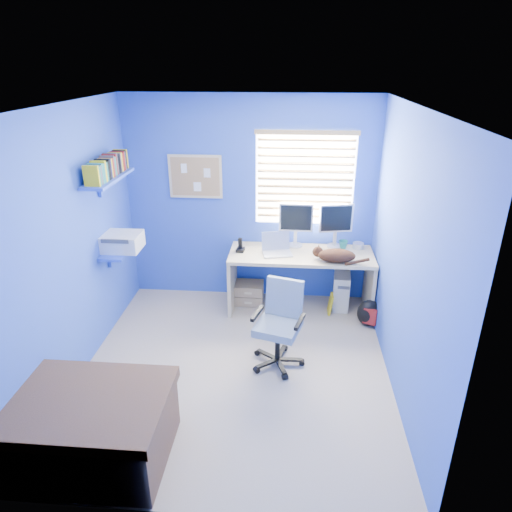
# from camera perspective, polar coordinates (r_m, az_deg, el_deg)

# --- Properties ---
(floor) EXTENTS (3.00, 3.20, 0.00)m
(floor) POSITION_cam_1_polar(r_m,az_deg,el_deg) (4.69, -2.55, -13.88)
(floor) COLOR #AFA08E
(floor) RESTS_ON ground
(ceiling) EXTENTS (3.00, 3.20, 0.00)m
(ceiling) POSITION_cam_1_polar(r_m,az_deg,el_deg) (3.74, -3.26, 18.18)
(ceiling) COLOR white
(ceiling) RESTS_ON wall_back
(wall_back) EXTENTS (3.00, 0.01, 2.50)m
(wall_back) POSITION_cam_1_polar(r_m,az_deg,el_deg) (5.55, -0.75, 6.80)
(wall_back) COLOR blue
(wall_back) RESTS_ON ground
(wall_front) EXTENTS (3.00, 0.01, 2.50)m
(wall_front) POSITION_cam_1_polar(r_m,az_deg,el_deg) (2.68, -7.31, -13.25)
(wall_front) COLOR blue
(wall_front) RESTS_ON ground
(wall_left) EXTENTS (0.01, 3.20, 2.50)m
(wall_left) POSITION_cam_1_polar(r_m,az_deg,el_deg) (4.49, -22.19, 0.90)
(wall_left) COLOR blue
(wall_left) RESTS_ON ground
(wall_right) EXTENTS (0.01, 3.20, 2.50)m
(wall_right) POSITION_cam_1_polar(r_m,az_deg,el_deg) (4.14, 18.18, -0.37)
(wall_right) COLOR blue
(wall_right) RESTS_ON ground
(desk) EXTENTS (1.69, 0.65, 0.74)m
(desk) POSITION_cam_1_polar(r_m,az_deg,el_deg) (5.53, 5.53, -3.18)
(desk) COLOR beige
(desk) RESTS_ON floor
(laptop) EXTENTS (0.38, 0.32, 0.22)m
(laptop) POSITION_cam_1_polar(r_m,az_deg,el_deg) (5.30, 2.68, 1.35)
(laptop) COLOR silver
(laptop) RESTS_ON desk
(monitor_left) EXTENTS (0.40, 0.13, 0.54)m
(monitor_left) POSITION_cam_1_polar(r_m,az_deg,el_deg) (5.49, 4.99, 3.88)
(monitor_left) COLOR silver
(monitor_left) RESTS_ON desk
(monitor_right) EXTENTS (0.42, 0.19, 0.54)m
(monitor_right) POSITION_cam_1_polar(r_m,az_deg,el_deg) (5.53, 9.92, 3.75)
(monitor_right) COLOR silver
(monitor_right) RESTS_ON desk
(phone) EXTENTS (0.10, 0.12, 0.17)m
(phone) POSITION_cam_1_polar(r_m,az_deg,el_deg) (5.38, -1.97, 1.41)
(phone) COLOR black
(phone) RESTS_ON desk
(mug) EXTENTS (0.10, 0.09, 0.10)m
(mug) POSITION_cam_1_polar(r_m,az_deg,el_deg) (5.57, 10.85, 1.41)
(mug) COLOR #1A7B6F
(mug) RESTS_ON desk
(cd_spindle) EXTENTS (0.13, 0.13, 0.07)m
(cd_spindle) POSITION_cam_1_polar(r_m,az_deg,el_deg) (5.62, 12.65, 1.27)
(cd_spindle) COLOR silver
(cd_spindle) RESTS_ON desk
(cat) EXTENTS (0.47, 0.34, 0.15)m
(cat) POSITION_cam_1_polar(r_m,az_deg,el_deg) (5.18, 10.07, 0.05)
(cat) COLOR black
(cat) RESTS_ON desk
(tower_pc) EXTENTS (0.23, 0.45, 0.45)m
(tower_pc) POSITION_cam_1_polar(r_m,az_deg,el_deg) (5.75, 10.60, -4.05)
(tower_pc) COLOR beige
(tower_pc) RESTS_ON floor
(drawer_boxes) EXTENTS (0.35, 0.28, 0.27)m
(drawer_boxes) POSITION_cam_1_polar(r_m,az_deg,el_deg) (5.75, -0.86, -4.60)
(drawer_boxes) COLOR tan
(drawer_boxes) RESTS_ON floor
(yellow_book) EXTENTS (0.03, 0.17, 0.24)m
(yellow_book) POSITION_cam_1_polar(r_m,az_deg,el_deg) (5.61, 9.27, -5.91)
(yellow_book) COLOR yellow
(yellow_book) RESTS_ON floor
(backpack) EXTENTS (0.33, 0.30, 0.32)m
(backpack) POSITION_cam_1_polar(r_m,az_deg,el_deg) (5.43, 13.94, -6.91)
(backpack) COLOR black
(backpack) RESTS_ON floor
(bed_corner) EXTENTS (1.16, 0.83, 0.56)m
(bed_corner) POSITION_cam_1_polar(r_m,az_deg,el_deg) (3.89, -20.11, -19.55)
(bed_corner) COLOR brown
(bed_corner) RESTS_ON floor
(office_chair) EXTENTS (0.62, 0.62, 0.86)m
(office_chair) POSITION_cam_1_polar(r_m,az_deg,el_deg) (4.60, 2.90, -9.78)
(office_chair) COLOR black
(office_chair) RESTS_ON floor
(window_blinds) EXTENTS (1.15, 0.05, 1.10)m
(window_blinds) POSITION_cam_1_polar(r_m,az_deg,el_deg) (5.42, 6.15, 9.55)
(window_blinds) COLOR white
(window_blinds) RESTS_ON ground
(corkboard) EXTENTS (0.64, 0.02, 0.52)m
(corkboard) POSITION_cam_1_polar(r_m,az_deg,el_deg) (5.55, -7.58, 9.81)
(corkboard) COLOR beige
(corkboard) RESTS_ON ground
(wall_shelves) EXTENTS (0.42, 0.90, 1.05)m
(wall_shelves) POSITION_cam_1_polar(r_m,az_deg,el_deg) (5.02, -17.37, 6.09)
(wall_shelves) COLOR blue
(wall_shelves) RESTS_ON ground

